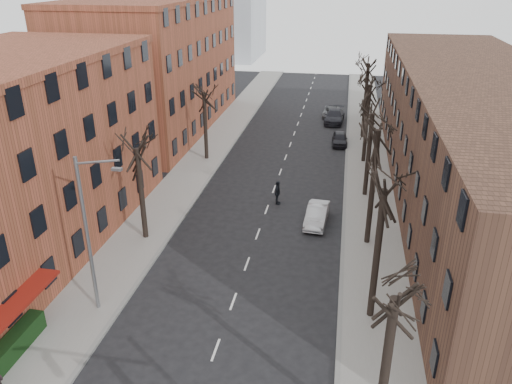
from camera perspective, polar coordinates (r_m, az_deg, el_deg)
The scene contains 19 objects.
sidewalk_left at distance 50.60m, azimuth -5.78°, elevation 4.22°, with size 4.00×90.00×0.15m, color gray.
sidewalk_right at distance 48.87m, azimuth 12.62°, elevation 3.00°, with size 4.00×90.00×0.15m, color gray.
building_left_far at distance 59.59m, azimuth -11.32°, elevation 13.84°, with size 12.00×28.00×14.00m, color brown.
building_right at distance 43.78m, azimuth 23.91°, elevation 5.83°, with size 12.00×50.00×10.00m, color #523426.
awning_left at distance 28.21m, azimuth -25.41°, elevation -16.39°, with size 1.20×7.00×0.15m, color maroon.
hedge at distance 27.28m, azimuth -27.03°, elevation -16.53°, with size 0.80×6.00×1.00m, color black.
tree_right_b at distance 28.59m, azimuth 12.87°, elevation -13.71°, with size 5.20×5.20×10.80m, color black, non-canonical shape.
tree_right_c at distance 35.27m, azimuth 12.52°, elevation -5.77°, with size 5.20×5.20×11.60m, color black, non-canonical shape.
tree_right_d at distance 42.41m, azimuth 12.29°, elevation -0.42°, with size 5.20×5.20×10.00m, color black, non-canonical shape.
tree_right_e at distance 49.81m, azimuth 12.13°, elevation 3.36°, with size 5.20×5.20×10.80m, color black, non-canonical shape.
tree_right_f at distance 57.37m, azimuth 12.01°, elevation 6.16°, with size 5.20×5.20×11.60m, color black, non-canonical shape.
tree_left_a at distance 35.91m, azimuth -12.45°, elevation -5.18°, with size 5.20×5.20×9.50m, color black, non-canonical shape.
tree_left_b at distance 49.62m, azimuth -5.64°, elevation 3.72°, with size 5.20×5.20×9.50m, color black, non-canonical shape.
streetlight at distance 27.06m, azimuth -18.51°, elevation -4.13°, with size 2.45×0.22×9.03m.
silver_sedan at distance 37.02m, azimuth 6.97°, elevation -2.60°, with size 1.46×4.19×1.38m, color #B3B4BA.
parked_car_near at distance 54.23m, azimuth 9.55°, elevation 6.04°, with size 1.57×3.91×1.33m, color black.
parked_car_mid at distance 62.26m, azimuth 8.97°, elevation 8.56°, with size 2.17×5.33×1.55m, color black.
parked_car_far at distance 64.77m, azimuth 8.57°, elevation 9.04°, with size 1.99×4.32×1.20m, color slate.
pedestrian_crossing at distance 39.65m, azimuth 2.47°, elevation -0.08°, with size 1.15×0.48×1.96m, color black.
Camera 1 is at (5.40, -10.66, 17.30)m, focal length 35.00 mm.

